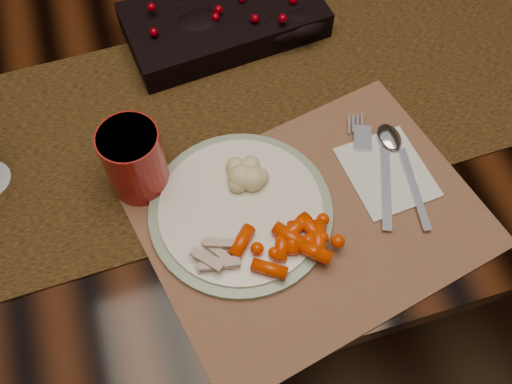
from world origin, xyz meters
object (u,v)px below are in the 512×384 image
object	(u,v)px
dining_table	(232,171)
placemat_main	(314,222)
dinner_plate	(241,210)
red_cup	(135,160)
centerpiece	(224,17)
mashed_potatoes	(244,173)
baby_carrots	(282,238)
napkin	(387,172)
turkey_shreds	(214,256)

from	to	relation	value
dining_table	placemat_main	distance (m)	0.51
dinner_plate	red_cup	distance (m)	0.16
centerpiece	mashed_potatoes	world-z (taller)	centerpiece
dining_table	baby_carrots	world-z (taller)	baby_carrots
baby_carrots	napkin	distance (m)	0.19
baby_carrots	red_cup	distance (m)	0.22
red_cup	dinner_plate	bearing A→B (deg)	-36.33
napkin	dinner_plate	bearing A→B (deg)	174.97
placemat_main	napkin	distance (m)	0.13
turkey_shreds	red_cup	distance (m)	0.17
dining_table	baby_carrots	xyz separation A→B (m)	(-0.02, -0.36, 0.40)
dinner_plate	red_cup	size ratio (longest dim) A/B	2.26
centerpiece	placemat_main	size ratio (longest dim) A/B	0.72
placemat_main	dinner_plate	bearing A→B (deg)	143.64
dining_table	placemat_main	size ratio (longest dim) A/B	4.08
centerpiece	turkey_shreds	size ratio (longest dim) A/B	4.66
mashed_potatoes	red_cup	distance (m)	0.15
napkin	red_cup	world-z (taller)	red_cup
centerpiece	baby_carrots	bearing A→B (deg)	-94.53
dining_table	placemat_main	xyz separation A→B (m)	(0.04, -0.33, 0.38)
centerpiece	turkey_shreds	world-z (taller)	centerpiece
turkey_shreds	red_cup	world-z (taller)	red_cup
napkin	red_cup	bearing A→B (deg)	160.21
dining_table	turkey_shreds	distance (m)	0.55
dining_table	mashed_potatoes	size ratio (longest dim) A/B	25.30
baby_carrots	turkey_shreds	bearing A→B (deg)	178.16
dining_table	turkey_shreds	world-z (taller)	turkey_shreds
dining_table	dinner_plate	size ratio (longest dim) A/B	7.13
napkin	turkey_shreds	bearing A→B (deg)	-172.39
centerpiece	red_cup	distance (m)	0.31
napkin	baby_carrots	bearing A→B (deg)	-165.51
baby_carrots	centerpiece	bearing A→B (deg)	85.47
placemat_main	mashed_potatoes	world-z (taller)	mashed_potatoes
dinner_plate	baby_carrots	xyz separation A→B (m)	(0.04, -0.06, 0.02)
dining_table	baby_carrots	bearing A→B (deg)	-92.82
napkin	dining_table	bearing A→B (deg)	113.85
placemat_main	napkin	size ratio (longest dim) A/B	3.44
dinner_plate	turkey_shreds	bearing A→B (deg)	-131.07
baby_carrots	mashed_potatoes	bearing A→B (deg)	101.04
placemat_main	red_cup	world-z (taller)	red_cup
centerpiece	baby_carrots	world-z (taller)	centerpiece
placemat_main	dinner_plate	size ratio (longest dim) A/B	1.75
placemat_main	baby_carrots	bearing A→B (deg)	-170.27
red_cup	centerpiece	bearing A→B (deg)	52.48
dinner_plate	red_cup	xyz separation A→B (m)	(-0.12, 0.09, 0.05)
dining_table	mashed_potatoes	world-z (taller)	mashed_potatoes
dinner_plate	turkey_shreds	world-z (taller)	turkey_shreds
mashed_potatoes	napkin	bearing A→B (deg)	-11.23
turkey_shreds	napkin	world-z (taller)	turkey_shreds
centerpiece	dinner_plate	bearing A→B (deg)	-101.65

